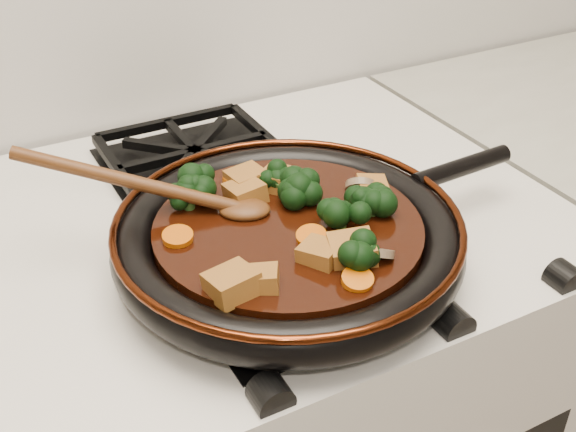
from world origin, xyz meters
name	(u,v)px	position (x,y,z in m)	size (l,w,h in m)	color
burner_grate_front	(295,269)	(0.00, 1.55, 0.91)	(0.23, 0.23, 0.03)	black
burner_grate_back	(195,158)	(0.00, 1.83, 0.91)	(0.23, 0.23, 0.03)	black
skillet	(290,236)	(0.00, 1.57, 0.94)	(0.50, 0.37, 0.05)	black
braising_sauce	(288,233)	(0.00, 1.57, 0.95)	(0.28, 0.28, 0.02)	black
tofu_cube_0	(280,180)	(0.03, 1.64, 0.97)	(0.04, 0.04, 0.02)	#8F5A21
tofu_cube_1	(320,253)	(0.00, 1.50, 0.97)	(0.03, 0.04, 0.02)	#8F5A21
tofu_cube_2	(372,189)	(0.11, 1.58, 0.97)	(0.03, 0.03, 0.02)	#8F5A21
tofu_cube_3	(293,187)	(0.04, 1.62, 0.97)	(0.04, 0.04, 0.02)	#8F5A21
tofu_cube_4	(245,193)	(-0.02, 1.64, 0.97)	(0.04, 0.04, 0.02)	#8F5A21
tofu_cube_5	(246,180)	(0.00, 1.66, 0.97)	(0.04, 0.04, 0.02)	#8F5A21
tofu_cube_6	(260,280)	(-0.07, 1.49, 0.97)	(0.04, 0.03, 0.02)	#8F5A21
tofu_cube_7	(352,251)	(0.03, 1.49, 0.97)	(0.04, 0.04, 0.02)	#8F5A21
tofu_cube_8	(232,284)	(-0.10, 1.50, 0.97)	(0.04, 0.04, 0.02)	#8F5A21
broccoli_floret_0	(189,201)	(-0.08, 1.65, 0.97)	(0.05, 0.05, 0.05)	black
broccoli_floret_1	(373,206)	(0.09, 1.54, 0.97)	(0.06, 0.06, 0.05)	black
broccoli_floret_2	(367,200)	(0.09, 1.56, 0.97)	(0.06, 0.06, 0.05)	black
broccoli_floret_3	(302,195)	(0.03, 1.60, 0.97)	(0.06, 0.06, 0.05)	black
broccoli_floret_4	(198,191)	(-0.06, 1.66, 0.97)	(0.06, 0.06, 0.06)	black
broccoli_floret_5	(341,219)	(0.05, 1.54, 0.97)	(0.06, 0.06, 0.05)	black
broccoli_floret_6	(278,183)	(0.02, 1.63, 0.97)	(0.06, 0.06, 0.06)	black
broccoli_floret_7	(361,258)	(0.03, 1.47, 0.97)	(0.06, 0.06, 0.05)	black
carrot_coin_0	(178,237)	(-0.11, 1.60, 0.96)	(0.03, 0.03, 0.01)	#BF5005
carrot_coin_1	(357,280)	(0.01, 1.45, 0.96)	(0.03, 0.03, 0.01)	#BF5005
carrot_coin_2	(235,180)	(-0.01, 1.67, 0.96)	(0.03, 0.03, 0.01)	#BF5005
carrot_coin_3	(355,208)	(0.08, 1.56, 0.96)	(0.03, 0.03, 0.01)	#BF5005
carrot_coin_4	(311,236)	(0.01, 1.53, 0.96)	(0.03, 0.03, 0.01)	#BF5005
mushroom_slice_0	(377,253)	(0.05, 1.48, 0.97)	(0.03, 0.03, 0.01)	brown
mushroom_slice_1	(361,186)	(0.11, 1.59, 0.97)	(0.03, 0.03, 0.01)	brown
mushroom_slice_2	(246,277)	(-0.08, 1.50, 0.97)	(0.03, 0.03, 0.01)	brown
wooden_spoon	(179,193)	(-0.09, 1.64, 0.98)	(0.15, 0.10, 0.25)	#4F2A10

